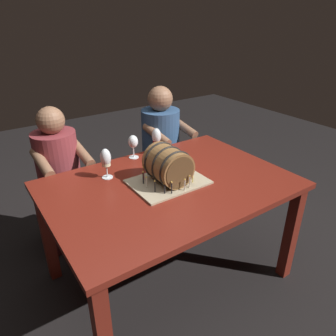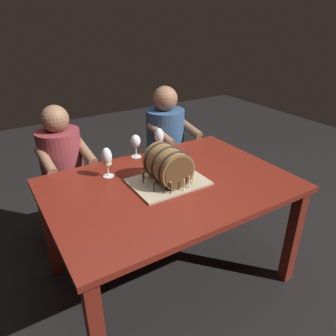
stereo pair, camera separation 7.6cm
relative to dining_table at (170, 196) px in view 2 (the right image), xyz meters
name	(u,v)px [view 2 (the right image)]	position (x,y,z in m)	size (l,w,h in m)	color
ground_plane	(170,274)	(0.00, 0.00, -0.65)	(8.00, 8.00, 0.00)	black
dining_table	(170,196)	(0.00, 0.00, 0.00)	(1.48, 1.03, 0.75)	maroon
barrel_cake	(168,167)	(-0.01, 0.01, 0.20)	(0.45, 0.33, 0.24)	tan
wine_glass_empty	(136,142)	(0.00, 0.46, 0.21)	(0.07, 0.07, 0.17)	white
wine_glass_red	(159,137)	(0.17, 0.42, 0.23)	(0.07, 0.07, 0.20)	white
wine_glass_white	(107,158)	(-0.29, 0.28, 0.22)	(0.07, 0.07, 0.20)	white
person_seated_left	(66,184)	(-0.45, 0.79, -0.15)	(0.37, 0.46, 1.12)	#4C1B1E
person_seated_right	(166,155)	(0.45, 0.79, -0.13)	(0.39, 0.49, 1.15)	#1B2D46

